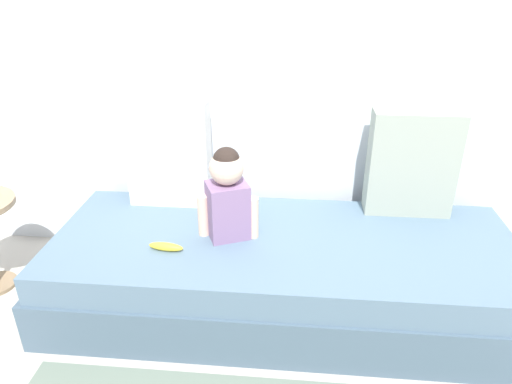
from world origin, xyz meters
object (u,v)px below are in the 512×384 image
at_px(throw_pillow_right, 412,163).
at_px(banana, 166,247).
at_px(couch, 283,273).
at_px(toddler, 227,193).
at_px(throw_pillow_left, 169,153).

relative_size(throw_pillow_right, banana, 3.30).
distance_m(couch, throw_pillow_right, 0.89).
height_order(throw_pillow_right, toddler, throw_pillow_right).
bearing_deg(banana, toddler, 30.84).
relative_size(couch, banana, 13.94).
bearing_deg(throw_pillow_left, toddler, -43.08).
distance_m(throw_pillow_left, banana, 0.59).
xyz_separation_m(throw_pillow_left, toddler, (0.37, -0.35, -0.06)).
height_order(throw_pillow_left, banana, throw_pillow_left).
bearing_deg(throw_pillow_left, banana, -79.15).
height_order(throw_pillow_right, banana, throw_pillow_right).
bearing_deg(throw_pillow_left, throw_pillow_right, 0.00).
xyz_separation_m(couch, banana, (-0.55, -0.16, 0.23)).
distance_m(toddler, banana, 0.38).
height_order(couch, throw_pillow_left, throw_pillow_left).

